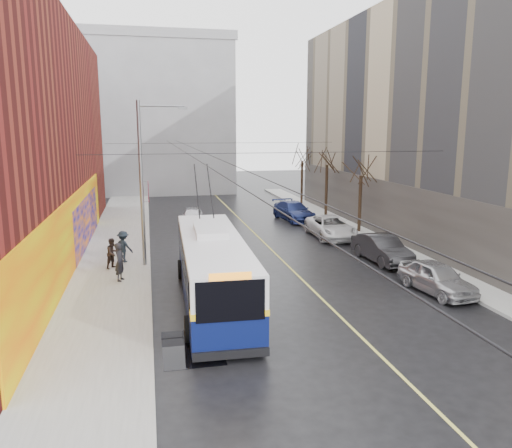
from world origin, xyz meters
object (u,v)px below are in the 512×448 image
(parked_car_b, at_px, (382,249))
(parked_car_c, at_px, (331,227))
(following_car, at_px, (193,216))
(pedestrian_b, at_px, (113,253))
(tree_near, at_px, (361,165))
(tree_mid, at_px, (327,156))
(parked_car_d, at_px, (294,211))
(streetlight_pole, at_px, (144,180))
(trolleybus, at_px, (213,268))
(pedestrian_a, at_px, (120,262))
(tree_far, at_px, (302,153))
(pedestrian_c, at_px, (123,247))
(parked_car_a, at_px, (437,278))

(parked_car_b, bearing_deg, parked_car_c, 91.44)
(parked_car_c, height_order, following_car, parked_car_c)
(following_car, relative_size, pedestrian_b, 2.43)
(tree_near, xyz_separation_m, pedestrian_b, (-16.95, -6.37, -4.00))
(tree_mid, height_order, following_car, tree_mid)
(tree_mid, distance_m, parked_car_d, 5.61)
(pedestrian_b, bearing_deg, streetlight_pole, -32.95)
(trolleybus, height_order, following_car, trolleybus)
(trolleybus, bearing_deg, following_car, 89.47)
(pedestrian_a, bearing_deg, trolleybus, -115.03)
(tree_far, xyz_separation_m, pedestrian_b, (-16.95, -20.37, -4.17))
(trolleybus, distance_m, parked_car_b, 11.41)
(tree_mid, xyz_separation_m, pedestrian_a, (-16.46, -15.74, -4.15))
(streetlight_pole, relative_size, tree_far, 1.37)
(tree_mid, relative_size, following_car, 1.67)
(pedestrian_c, bearing_deg, pedestrian_a, 124.29)
(parked_car_b, xyz_separation_m, pedestrian_b, (-14.95, 1.36, 0.20))
(tree_near, bearing_deg, streetlight_pole, -158.38)
(tree_far, bearing_deg, tree_mid, -90.00)
(tree_mid, height_order, pedestrian_b, tree_mid)
(parked_car_a, distance_m, parked_car_c, 12.32)
(tree_near, relative_size, parked_car_d, 1.21)
(parked_car_c, xyz_separation_m, pedestrian_b, (-14.38, -5.34, 0.22))
(pedestrian_b, bearing_deg, pedestrian_c, 22.25)
(tree_near, distance_m, tree_far, 14.00)
(streetlight_pole, distance_m, pedestrian_c, 4.11)
(tree_far, distance_m, pedestrian_a, 28.36)
(pedestrian_a, bearing_deg, tree_far, -18.57)
(trolleybus, distance_m, parked_car_a, 10.41)
(parked_car_a, relative_size, pedestrian_b, 2.62)
(pedestrian_a, xyz_separation_m, pedestrian_c, (0.01, 3.54, -0.06))
(tree_mid, xyz_separation_m, pedestrian_b, (-16.95, -13.37, -4.28))
(tree_far, distance_m, parked_car_b, 22.26)
(trolleybus, distance_m, parked_car_d, 20.59)
(trolleybus, bearing_deg, parked_car_a, -2.87)
(pedestrian_b, distance_m, pedestrian_c, 1.28)
(tree_near, relative_size, tree_mid, 0.96)
(parked_car_c, height_order, pedestrian_b, pedestrian_b)
(parked_car_c, bearing_deg, following_car, 143.63)
(parked_car_d, bearing_deg, tree_near, -69.50)
(pedestrian_c, bearing_deg, parked_car_b, -155.46)
(parked_car_c, bearing_deg, parked_car_b, -83.65)
(tree_mid, bearing_deg, tree_near, -90.00)
(pedestrian_a, distance_m, pedestrian_c, 3.54)
(tree_near, distance_m, pedestrian_a, 19.04)
(tree_near, height_order, parked_car_c, tree_near)
(tree_near, height_order, following_car, tree_near)
(parked_car_b, bearing_deg, pedestrian_a, -179.50)
(streetlight_pole, height_order, parked_car_a, streetlight_pole)
(streetlight_pole, distance_m, pedestrian_a, 4.83)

